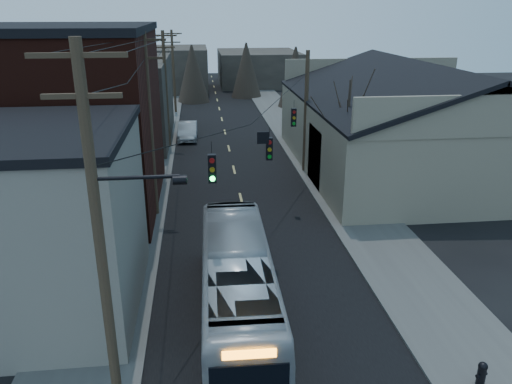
% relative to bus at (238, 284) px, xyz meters
% --- Properties ---
extents(road_surface, '(9.00, 110.00, 0.02)m').
position_rel_bus_xyz_m(road_surface, '(1.20, 22.65, -1.49)').
color(road_surface, black).
rests_on(road_surface, ground).
extents(sidewalk_left, '(4.00, 110.00, 0.12)m').
position_rel_bus_xyz_m(sidewalk_left, '(-5.30, 22.65, -1.44)').
color(sidewalk_left, '#474744').
rests_on(sidewalk_left, ground).
extents(sidewalk_right, '(4.00, 110.00, 0.12)m').
position_rel_bus_xyz_m(sidewalk_right, '(7.70, 22.65, -1.44)').
color(sidewalk_right, '#474744').
rests_on(sidewalk_right, ground).
extents(building_clapboard, '(8.00, 8.00, 7.00)m').
position_rel_bus_xyz_m(building_clapboard, '(-7.80, 1.65, 2.00)').
color(building_clapboard, '#6D655B').
rests_on(building_clapboard, ground).
extents(building_brick, '(10.00, 12.00, 10.00)m').
position_rel_bus_xyz_m(building_brick, '(-8.80, 12.65, 3.50)').
color(building_brick, black).
rests_on(building_brick, ground).
extents(building_left_far, '(9.00, 14.00, 7.00)m').
position_rel_bus_xyz_m(building_left_far, '(-8.30, 28.65, 2.00)').
color(building_left_far, '#2D2924').
rests_on(building_left_far, ground).
extents(warehouse, '(16.16, 20.60, 7.73)m').
position_rel_bus_xyz_m(warehouse, '(14.20, 17.65, 1.20)').
color(warehouse, '#81715D').
rests_on(warehouse, ground).
extents(building_far_left, '(10.00, 12.00, 6.00)m').
position_rel_bus_xyz_m(building_far_left, '(-4.80, 57.65, 1.50)').
color(building_far_left, '#2D2924').
rests_on(building_far_left, ground).
extents(building_far_right, '(12.00, 14.00, 5.00)m').
position_rel_bus_xyz_m(building_far_right, '(8.20, 62.65, 1.00)').
color(building_far_right, '#2D2924').
rests_on(building_far_right, ground).
extents(bare_tree, '(0.40, 0.40, 7.20)m').
position_rel_bus_xyz_m(bare_tree, '(7.70, 12.65, 2.10)').
color(bare_tree, black).
rests_on(bare_tree, ground).
extents(utility_lines, '(11.24, 45.28, 10.50)m').
position_rel_bus_xyz_m(utility_lines, '(-1.91, 16.79, 3.45)').
color(utility_lines, '#382B1E').
rests_on(utility_lines, ground).
extents(bus, '(2.72, 10.81, 3.00)m').
position_rel_bus_xyz_m(bus, '(0.00, 0.00, 0.00)').
color(bus, '#ACB3B9').
rests_on(bus, ground).
extents(parked_car, '(1.71, 4.67, 1.53)m').
position_rel_bus_xyz_m(parked_car, '(-2.26, 28.34, -0.74)').
color(parked_car, '#AAADB1').
rests_on(parked_car, ground).
extents(fire_hydrant, '(0.41, 0.29, 0.85)m').
position_rel_bus_xyz_m(fire_hydrant, '(7.14, -4.58, -0.93)').
color(fire_hydrant, black).
rests_on(fire_hydrant, sidewalk_right).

